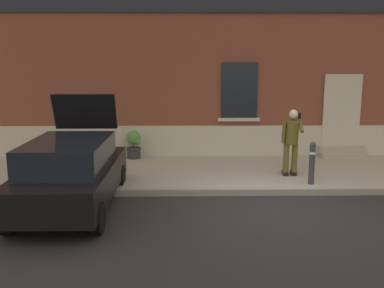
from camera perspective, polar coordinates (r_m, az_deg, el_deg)
The scene contains 10 objects.
ground_plane at distance 9.45m, azimuth 10.84°, elevation -8.40°, with size 80.00×80.00×0.00m, color #232326.
sidewalk at distance 12.06m, azimuth 8.17°, elevation -3.67°, with size 24.00×3.60×0.15m, color #99968E.
curb_edge at distance 10.30m, azimuth 9.80°, elevation -6.28°, with size 24.00×0.12×0.15m, color gray.
building_facade at distance 14.15m, azimuth 7.00°, elevation 13.44°, with size 24.00×1.52×7.50m.
entrance_stoop at distance 14.21m, azimuth 19.15°, elevation -1.07°, with size 1.41×0.64×0.32m.
hatchback_car_black at distance 9.41m, azimuth -15.66°, elevation -3.60°, with size 1.79×4.07×2.34m.
bollard_near_person at distance 10.79m, azimuth 15.57°, elevation -2.22°, with size 0.15×0.15×1.04m.
person_on_phone at distance 11.32m, azimuth 13.03°, elevation 0.76°, with size 0.51×0.50×1.74m.
planter_olive at distance 13.57m, azimuth -16.73°, elevation -0.09°, with size 0.44×0.44×0.86m.
planter_charcoal at distance 13.27m, azimuth -7.70°, elevation 0.04°, with size 0.44×0.44×0.86m.
Camera 1 is at (-1.90, -8.72, 3.10)m, focal length 40.36 mm.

